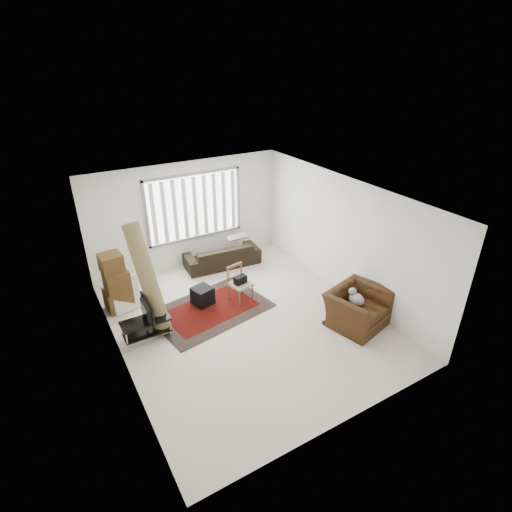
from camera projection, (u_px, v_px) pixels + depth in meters
The scene contains 11 objects.
room at pixel (234, 235), 7.95m from camera, with size 6.00×6.02×2.71m.
persian_rug at pixel (211, 309), 8.68m from camera, with size 2.67×2.01×0.02m.
tv_stand at pixel (146, 326), 7.64m from camera, with size 0.92×0.42×0.46m.
tv at pixel (144, 311), 7.48m from camera, with size 0.75×0.10×0.43m, color black.
subwoofer at pixel (202, 296), 8.79m from camera, with size 0.40×0.40×0.40m, color black.
moving_boxes at pixel (116, 284), 8.48m from camera, with size 0.58×0.54×1.31m.
white_flatpack at pixel (126, 295), 8.53m from camera, with size 0.60×0.09×0.76m, color silver.
rolled_rug at pixel (148, 279), 7.66m from camera, with size 0.34×0.34×2.24m, color brown.
sofa at pixel (222, 252), 10.36m from camera, with size 1.94×0.84×0.75m, color black.
side_chair at pixel (240, 282), 8.84m from camera, with size 0.52×0.52×0.84m.
armchair at pixel (358, 305), 8.06m from camera, with size 1.39×1.28×0.87m.
Camera 1 is at (-3.26, -5.98, 5.01)m, focal length 28.00 mm.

